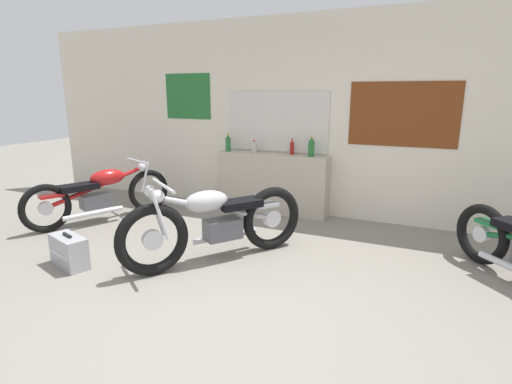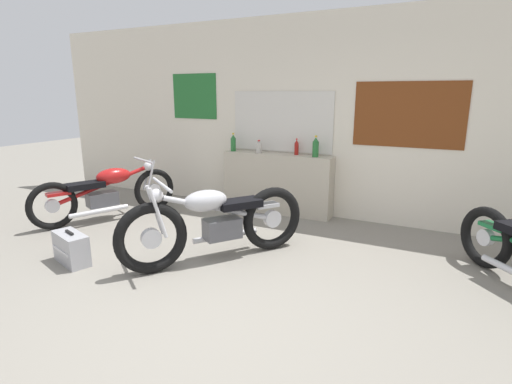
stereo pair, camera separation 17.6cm
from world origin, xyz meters
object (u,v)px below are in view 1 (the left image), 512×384
at_px(bottle_center, 292,147).
at_px(motorcycle_red, 101,193).
at_px(bottle_left_center, 254,147).
at_px(bottle_right_center, 311,147).
at_px(bottle_leftmost, 228,143).
at_px(motorcycle_silver, 217,222).
at_px(hard_case_silver, 69,251).

height_order(bottle_center, motorcycle_red, bottle_center).
bearing_deg(motorcycle_red, bottle_left_center, 37.83).
bearing_deg(bottle_center, motorcycle_red, -148.32).
height_order(bottle_left_center, bottle_center, bottle_center).
bearing_deg(motorcycle_red, bottle_right_center, 27.38).
xyz_separation_m(bottle_leftmost, bottle_right_center, (1.30, 0.02, 0.01)).
relative_size(motorcycle_silver, motorcycle_red, 0.92).
relative_size(motorcycle_red, hard_case_silver, 3.67).
distance_m(bottle_leftmost, motorcycle_silver, 2.13).
distance_m(bottle_leftmost, hard_case_silver, 2.79).
xyz_separation_m(bottle_right_center, motorcycle_silver, (-0.45, -1.88, -0.59)).
bearing_deg(hard_case_silver, bottle_leftmost, 79.84).
distance_m(motorcycle_silver, motorcycle_red, 2.21).
height_order(bottle_right_center, motorcycle_silver, bottle_right_center).
relative_size(bottle_leftmost, hard_case_silver, 0.53).
xyz_separation_m(motorcycle_red, hard_case_silver, (0.83, -1.29, -0.23)).
xyz_separation_m(bottle_leftmost, motorcycle_red, (-1.30, -1.33, -0.61)).
bearing_deg(bottle_center, bottle_left_center, -172.62).
bearing_deg(motorcycle_silver, bottle_center, 85.83).
bearing_deg(motorcycle_silver, bottle_left_center, 102.67).
xyz_separation_m(bottle_left_center, motorcycle_silver, (0.42, -1.88, -0.54)).
height_order(bottle_center, hard_case_silver, bottle_center).
xyz_separation_m(bottle_left_center, motorcycle_red, (-1.72, -1.34, -0.57)).
xyz_separation_m(bottle_leftmost, motorcycle_silver, (0.85, -1.86, -0.58)).
bearing_deg(bottle_leftmost, bottle_center, 4.87).
bearing_deg(hard_case_silver, motorcycle_red, 122.63).
height_order(bottle_left_center, motorcycle_red, bottle_left_center).
relative_size(bottle_left_center, bottle_right_center, 0.64).
bearing_deg(motorcycle_silver, hard_case_silver, -150.19).
height_order(motorcycle_red, hard_case_silver, motorcycle_red).
xyz_separation_m(motorcycle_silver, motorcycle_red, (-2.14, 0.54, -0.03)).
relative_size(bottle_center, bottle_right_center, 0.79).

